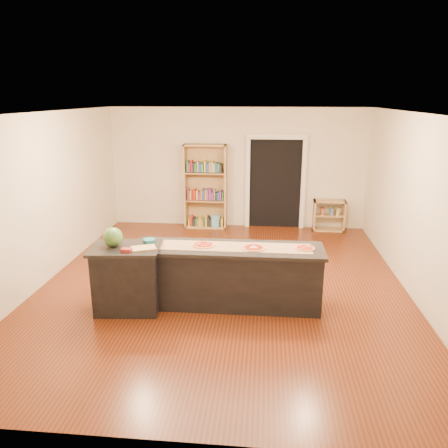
# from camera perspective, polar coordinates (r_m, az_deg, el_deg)

# --- Properties ---
(room) EXTENTS (6.00, 7.00, 2.80)m
(room) POSITION_cam_1_polar(r_m,az_deg,el_deg) (6.95, -0.16, 2.70)
(room) COLOR beige
(room) RESTS_ON ground
(doorway) EXTENTS (1.40, 0.09, 2.21)m
(doorway) POSITION_cam_1_polar(r_m,az_deg,el_deg) (10.35, 6.73, 6.04)
(doorway) COLOR black
(doorway) RESTS_ON room
(kitchen_island) EXTENTS (2.79, 0.76, 0.92)m
(kitchen_island) POSITION_cam_1_polar(r_m,az_deg,el_deg) (6.56, 0.56, -6.78)
(kitchen_island) COLOR black
(kitchen_island) RESTS_ON ground
(side_counter) EXTENTS (0.99, 0.72, 0.98)m
(side_counter) POSITION_cam_1_polar(r_m,az_deg,el_deg) (6.57, -12.48, -6.90)
(side_counter) COLOR black
(side_counter) RESTS_ON ground
(bookshelf) EXTENTS (0.99, 0.35, 1.98)m
(bookshelf) POSITION_cam_1_polar(r_m,az_deg,el_deg) (10.29, -2.44, 4.88)
(bookshelf) COLOR tan
(bookshelf) RESTS_ON ground
(low_shelf) EXTENTS (0.72, 0.31, 0.72)m
(low_shelf) POSITION_cam_1_polar(r_m,az_deg,el_deg) (10.47, 13.53, 1.11)
(low_shelf) COLOR tan
(low_shelf) RESTS_ON ground
(waste_bin) EXTENTS (0.22, 0.22, 0.31)m
(waste_bin) POSITION_cam_1_polar(r_m,az_deg,el_deg) (10.41, -1.12, 0.30)
(waste_bin) COLOR #64B6E0
(waste_bin) RESTS_ON ground
(kraft_paper) EXTENTS (2.42, 0.44, 0.00)m
(kraft_paper) POSITION_cam_1_polar(r_m,az_deg,el_deg) (6.41, 0.58, -2.96)
(kraft_paper) COLOR olive
(kraft_paper) RESTS_ON kitchen_island
(watermelon) EXTENTS (0.28, 0.28, 0.28)m
(watermelon) POSITION_cam_1_polar(r_m,az_deg,el_deg) (6.40, -14.30, -1.68)
(watermelon) COLOR #144214
(watermelon) RESTS_ON side_counter
(cutting_board) EXTENTS (0.40, 0.34, 0.02)m
(cutting_board) POSITION_cam_1_polar(r_m,az_deg,el_deg) (6.25, -10.47, -3.12)
(cutting_board) COLOR tan
(cutting_board) RESTS_ON side_counter
(package_red) EXTENTS (0.14, 0.11, 0.05)m
(package_red) POSITION_cam_1_polar(r_m,az_deg,el_deg) (6.17, -12.62, -3.36)
(package_red) COLOR maroon
(package_red) RESTS_ON side_counter
(package_teal) EXTENTS (0.17, 0.17, 0.06)m
(package_teal) POSITION_cam_1_polar(r_m,az_deg,el_deg) (6.45, -9.75, -2.25)
(package_teal) COLOR #195966
(package_teal) RESTS_ON side_counter
(pizza_a) EXTENTS (0.27, 0.27, 0.02)m
(pizza_a) POSITION_cam_1_polar(r_m,az_deg,el_deg) (6.57, -9.16, -2.57)
(pizza_a) COLOR #DBA354
(pizza_a) RESTS_ON kitchen_island
(pizza_b) EXTENTS (0.32, 0.32, 0.02)m
(pizza_b) POSITION_cam_1_polar(r_m,az_deg,el_deg) (6.45, -2.71, -2.74)
(pizza_b) COLOR #DBA354
(pizza_b) RESTS_ON kitchen_island
(pizza_c) EXTENTS (0.32, 0.32, 0.02)m
(pizza_c) POSITION_cam_1_polar(r_m,az_deg,el_deg) (6.34, 3.89, -3.11)
(pizza_c) COLOR #DBA354
(pizza_c) RESTS_ON kitchen_island
(pizza_d) EXTENTS (0.29, 0.29, 0.02)m
(pizza_d) POSITION_cam_1_polar(r_m,az_deg,el_deg) (6.42, 10.55, -3.09)
(pizza_d) COLOR #DBA354
(pizza_d) RESTS_ON kitchen_island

